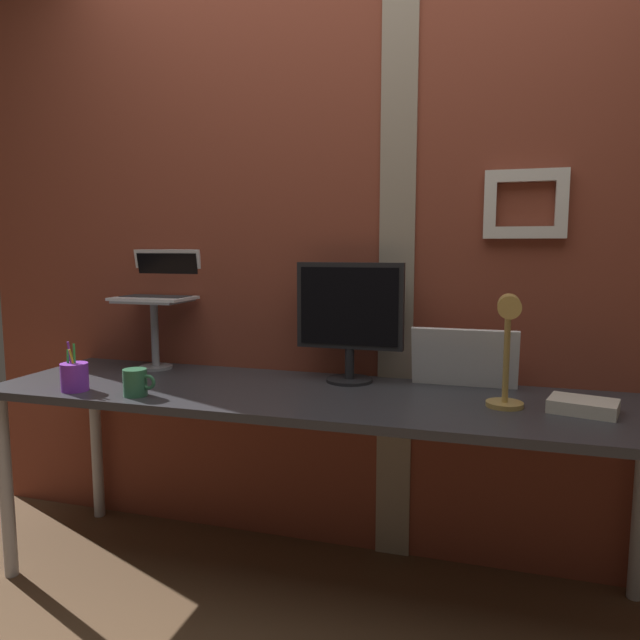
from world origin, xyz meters
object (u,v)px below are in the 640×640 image
(laptop, at_px, (161,285))
(pen_cup, at_px, (75,377))
(monitor, at_px, (350,312))
(whiteboard_panel, at_px, (464,358))
(desk_lamp, at_px, (508,339))
(coffee_mug, at_px, (136,382))

(laptop, xyz_separation_m, pen_cup, (-0.06, -0.49, -0.30))
(monitor, xyz_separation_m, laptop, (-0.86, 0.06, 0.08))
(pen_cup, bearing_deg, whiteboard_panel, 18.65)
(monitor, relative_size, desk_lamp, 1.23)
(monitor, bearing_deg, laptop, 175.79)
(laptop, xyz_separation_m, coffee_mug, (0.19, -0.49, -0.31))
(laptop, relative_size, coffee_mug, 2.65)
(desk_lamp, bearing_deg, whiteboard_panel, 116.59)
(pen_cup, bearing_deg, desk_lamp, 6.50)
(laptop, xyz_separation_m, whiteboard_panel, (1.28, -0.03, -0.24))
(desk_lamp, distance_m, coffee_mug, 1.26)
(monitor, distance_m, laptop, 0.86)
(whiteboard_panel, height_order, pen_cup, whiteboard_panel)
(monitor, height_order, desk_lamp, monitor)
(laptop, xyz_separation_m, desk_lamp, (1.43, -0.32, -0.12))
(desk_lamp, bearing_deg, coffee_mug, -172.17)
(laptop, height_order, pen_cup, laptop)
(whiteboard_panel, bearing_deg, monitor, -175.99)
(laptop, bearing_deg, desk_lamp, -12.58)
(monitor, xyz_separation_m, desk_lamp, (0.57, -0.26, -0.04))
(monitor, relative_size, laptop, 1.43)
(coffee_mug, bearing_deg, monitor, 32.61)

